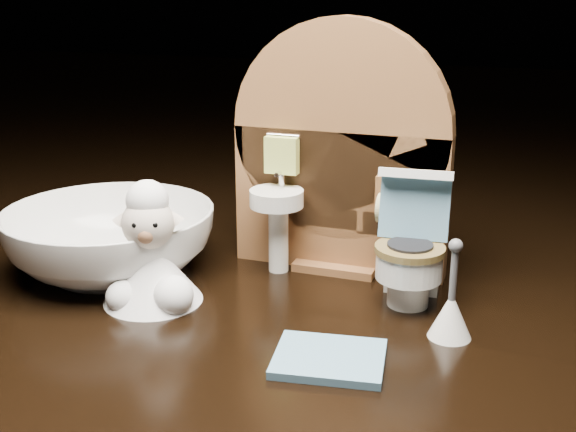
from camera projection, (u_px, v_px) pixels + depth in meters
name	position (u px, v px, depth m)	size (l,w,h in m)	color
backdrop_panel	(339.00, 163.00, 0.43)	(0.13, 0.05, 0.15)	brown
toy_toilet	(411.00, 254.00, 0.39)	(0.04, 0.05, 0.07)	white
bath_mat	(329.00, 359.00, 0.33)	(0.05, 0.04, 0.00)	#5887A4
toilet_brush	(451.00, 312.00, 0.36)	(0.02, 0.02, 0.05)	white
plush_lamb	(151.00, 260.00, 0.39)	(0.06, 0.05, 0.07)	white
ceramic_bowl	(110.00, 240.00, 0.44)	(0.13, 0.13, 0.04)	white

